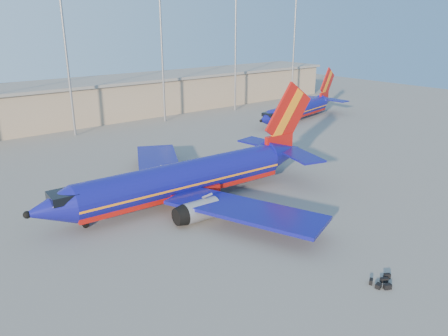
{
  "coord_description": "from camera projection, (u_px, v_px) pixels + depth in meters",
  "views": [
    {
      "loc": [
        -33.22,
        -35.68,
        21.1
      ],
      "look_at": [
        -2.02,
        3.68,
        4.0
      ],
      "focal_mm": 35.0,
      "sensor_mm": 36.0,
      "label": 1
    }
  ],
  "objects": [
    {
      "name": "aircraft_main",
      "position": [
        190.0,
        178.0,
        53.07
      ],
      "size": [
        39.03,
        37.51,
        13.21
      ],
      "rotation": [
        0.0,
        0.0,
        -0.05
      ],
      "color": "navy",
      "rests_on": "ground"
    },
    {
      "name": "terminal_building",
      "position": [
        118.0,
        97.0,
        100.32
      ],
      "size": [
        122.0,
        16.0,
        8.5
      ],
      "color": "gray",
      "rests_on": "ground"
    },
    {
      "name": "luggage_pile",
      "position": [
        382.0,
        282.0,
        36.59
      ],
      "size": [
        2.42,
        1.84,
        0.48
      ],
      "color": "black",
      "rests_on": "ground"
    },
    {
      "name": "ground",
      "position": [
        256.0,
        204.0,
        52.81
      ],
      "size": [
        220.0,
        220.0,
        0.0
      ],
      "primitive_type": "plane",
      "color": "slate",
      "rests_on": "ground"
    },
    {
      "name": "aircraft_second",
      "position": [
        300.0,
        109.0,
        96.07
      ],
      "size": [
        30.55,
        13.32,
        10.47
      ],
      "rotation": [
        0.0,
        0.0,
        0.21
      ],
      "color": "navy",
      "rests_on": "ground"
    },
    {
      "name": "light_mast_row",
      "position": [
        116.0,
        39.0,
        84.22
      ],
      "size": [
        101.6,
        1.6,
        28.65
      ],
      "color": "gray",
      "rests_on": "ground"
    }
  ]
}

